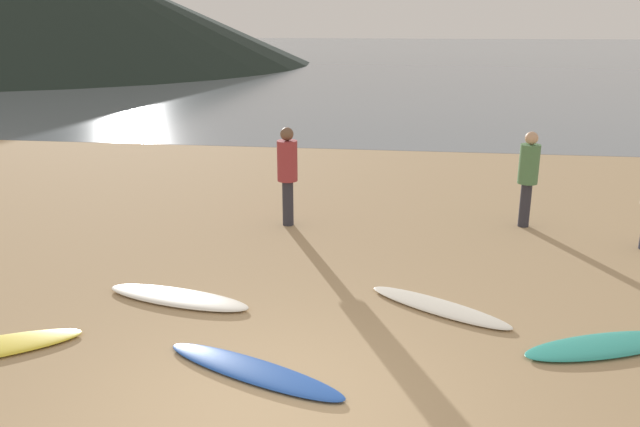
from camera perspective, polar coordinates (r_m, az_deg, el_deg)
ground_plane at (r=15.59m, az=3.04°, el=3.37°), size 120.00×120.00×0.20m
ocean_water at (r=67.96m, az=6.92°, el=14.00°), size 140.00×100.00×0.01m
headland_hill at (r=57.61m, az=-23.92°, el=16.90°), size 43.07×43.07×9.47m
surfboard_2 at (r=8.76m, az=-12.62°, el=-7.34°), size 2.15×0.98×0.08m
surfboard_3 at (r=6.98m, az=-6.03°, el=-13.80°), size 2.22×1.26×0.06m
surfboard_4 at (r=8.45m, az=10.59°, el=-8.22°), size 1.95×1.41×0.06m
surfboard_5 at (r=8.07m, az=24.05°, el=-10.76°), size 2.05×1.24×0.07m
person_0 at (r=11.81m, az=18.15°, el=3.60°), size 0.35×0.35×1.72m
person_1 at (r=11.30m, az=-2.94°, el=4.06°), size 0.36×0.36×1.78m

